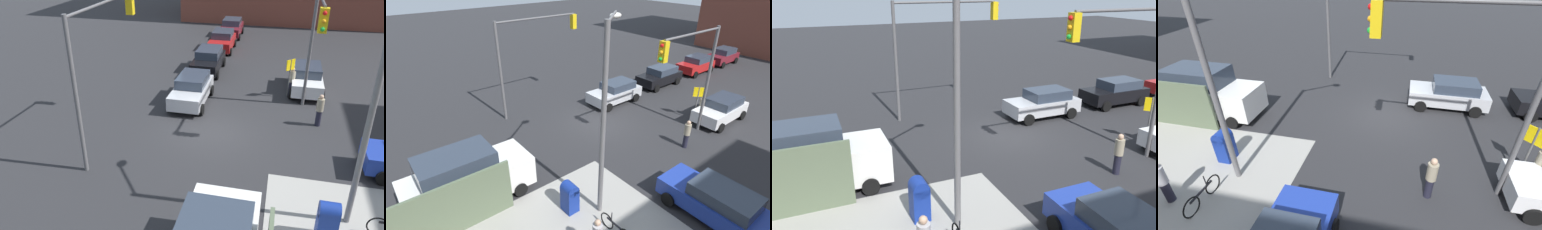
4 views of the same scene
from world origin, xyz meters
TOP-DOWN VIEW (x-y plane):
  - ground_plane at (0.00, 0.00)m, footprint 120.00×120.00m
  - traffic_signal_nw_corner at (-2.58, 4.50)m, footprint 5.09×0.36m
  - traffic_signal_se_corner at (2.09, -4.50)m, footprint 6.24×0.36m
  - street_lamp_corner at (4.91, 5.57)m, footprint 2.25×1.79m
  - warning_sign_two_way at (-5.40, 3.61)m, footprint 0.48×0.48m
  - mailbox_blue at (6.20, 5.00)m, footprint 0.56×0.64m
  - coupe_white at (-6.70, 4.70)m, footprint 4.14×2.02m
  - coupe_red at (-14.27, -1.89)m, footprint 3.90×2.02m
  - coupe_silver at (-3.28, -1.82)m, footprint 4.19×2.02m
  - coupe_black at (-8.86, -1.98)m, footprint 4.18×2.02m
  - sedan_maroon at (-19.06, -1.80)m, footprint 3.83×2.02m
  - coupe_blue at (1.75, 9.06)m, footprint 2.02×4.46m
  - van_white_delivery at (9.34, 1.80)m, footprint 5.40×2.32m
  - pedestrian_crossing at (-5.80, 3.80)m, footprint 0.36×0.36m
  - pedestrian_walking_north at (-2.00, 5.20)m, footprint 0.36×0.36m
  - bicycle_leaning_on_fence at (5.60, 7.20)m, footprint 0.05×1.75m

SIDE VIEW (x-z plane):
  - ground_plane at x=0.00m, z-range 0.00..0.00m
  - bicycle_leaning_on_fence at x=5.60m, z-range -0.14..0.83m
  - mailbox_blue at x=6.20m, z-range 0.05..1.48m
  - sedan_maroon at x=-19.06m, z-range 0.03..1.65m
  - coupe_red at x=-14.27m, z-range 0.03..1.65m
  - coupe_white at x=-6.70m, z-range 0.03..1.65m
  - coupe_black at x=-8.86m, z-range 0.03..1.65m
  - coupe_silver at x=-3.28m, z-range 0.03..1.65m
  - coupe_blue at x=1.75m, z-range 0.03..1.65m
  - pedestrian_walking_north at x=-2.00m, z-range 0.04..1.77m
  - pedestrian_crossing at x=-5.80m, z-range 0.04..1.81m
  - van_white_delivery at x=9.34m, z-range -0.03..2.59m
  - warning_sign_two_way at x=-5.40m, z-range 0.44..2.84m
  - traffic_signal_nw_corner at x=-2.58m, z-range 1.36..7.86m
  - traffic_signal_se_corner at x=2.09m, z-range 1.43..7.93m
  - street_lamp_corner at x=4.91m, z-range 0.70..8.70m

